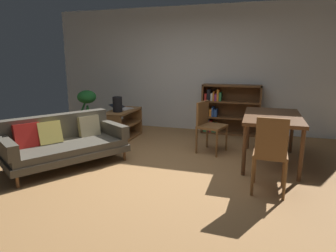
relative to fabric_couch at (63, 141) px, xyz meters
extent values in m
plane|color=#9E7042|center=(1.47, 0.20, -0.36)|extent=(8.16, 8.16, 0.00)
cube|color=silver|center=(1.47, 2.90, 0.99)|extent=(6.80, 0.10, 2.70)
cylinder|color=brown|center=(0.82, 0.43, -0.29)|extent=(0.04, 0.04, 0.16)
cylinder|color=brown|center=(-0.02, -0.91, -0.29)|extent=(0.04, 0.04, 0.16)
cylinder|color=brown|center=(0.19, 0.82, -0.29)|extent=(0.04, 0.04, 0.16)
cylinder|color=brown|center=(-0.65, -0.51, -0.29)|extent=(0.04, 0.04, 0.16)
cube|color=#474238|center=(0.09, -0.04, -0.16)|extent=(1.65, 1.93, 0.10)
cube|color=#474238|center=(0.09, -0.04, -0.06)|extent=(1.59, 1.85, 0.10)
cube|color=#474238|center=(-0.20, 0.14, 0.18)|extent=(1.04, 1.51, 0.38)
cube|color=#474238|center=(0.51, 0.63, 0.09)|extent=(0.77, 0.56, 0.20)
cube|color=#474238|center=(-0.34, -0.72, 0.09)|extent=(0.77, 0.56, 0.20)
cube|color=red|center=(-0.32, -0.35, 0.15)|extent=(0.35, 0.40, 0.37)
cube|color=tan|center=(-0.15, -0.10, 0.14)|extent=(0.38, 0.41, 0.36)
cube|color=tan|center=(0.17, 0.47, 0.14)|extent=(0.32, 0.37, 0.35)
cube|color=brown|center=(0.21, 2.11, -0.07)|extent=(0.43, 0.04, 0.59)
cube|color=brown|center=(0.21, 1.12, -0.07)|extent=(0.43, 0.04, 0.59)
cube|color=brown|center=(0.21, 1.61, -0.07)|extent=(0.43, 0.99, 0.04)
cube|color=brown|center=(0.21, 1.61, 0.20)|extent=(0.43, 1.03, 0.04)
cube|color=brown|center=(0.21, 1.61, -0.34)|extent=(0.43, 0.99, 0.04)
cube|color=silver|center=(0.22, 1.73, 0.23)|extent=(0.27, 0.36, 0.02)
cube|color=black|center=(0.03, 1.77, 0.28)|extent=(0.25, 0.34, 0.08)
cylinder|color=black|center=(0.22, 1.42, 0.37)|extent=(0.18, 0.18, 0.29)
cylinder|color=slate|center=(0.22, 1.42, 0.43)|extent=(0.10, 0.10, 0.01)
cylinder|color=#9E9389|center=(-0.72, 1.84, -0.27)|extent=(0.24, 0.24, 0.19)
cylinder|color=#287A33|center=(-0.64, 1.85, -0.01)|extent=(0.22, 0.07, 0.35)
cylinder|color=#287A33|center=(-0.75, 1.95, 0.03)|extent=(0.10, 0.25, 0.43)
cylinder|color=#287A33|center=(-0.86, 1.83, 0.11)|extent=(0.32, 0.07, 0.59)
cylinder|color=#287A33|center=(-0.72, 1.73, 0.01)|extent=(0.04, 0.26, 0.39)
ellipsoid|color=#287A33|center=(-0.72, 1.84, 0.43)|extent=(0.40, 0.40, 0.28)
cylinder|color=#56351E|center=(2.66, 1.66, -0.01)|extent=(0.06, 0.06, 0.71)
cylinder|color=#56351E|center=(2.66, 0.38, -0.01)|extent=(0.06, 0.06, 0.71)
cylinder|color=#56351E|center=(3.39, 1.66, -0.01)|extent=(0.06, 0.06, 0.71)
cylinder|color=#56351E|center=(3.39, 0.38, -0.01)|extent=(0.06, 0.06, 0.71)
cube|color=#56351E|center=(3.02, 1.02, 0.37)|extent=(0.82, 1.38, 0.05)
cylinder|color=brown|center=(2.81, 0.15, -0.14)|extent=(0.04, 0.04, 0.46)
cylinder|color=brown|center=(3.17, 0.13, -0.14)|extent=(0.04, 0.04, 0.46)
cylinder|color=brown|center=(2.80, -0.24, -0.14)|extent=(0.04, 0.04, 0.46)
cylinder|color=brown|center=(3.15, -0.26, -0.14)|extent=(0.04, 0.04, 0.46)
cube|color=brown|center=(2.98, -0.05, 0.11)|extent=(0.40, 0.44, 0.04)
cube|color=brown|center=(2.97, -0.25, 0.36)|extent=(0.35, 0.05, 0.45)
cylinder|color=brown|center=(2.31, 1.43, -0.15)|extent=(0.04, 0.04, 0.44)
cylinder|color=brown|center=(2.20, 1.02, -0.15)|extent=(0.04, 0.04, 0.44)
cylinder|color=brown|center=(1.95, 1.53, -0.15)|extent=(0.04, 0.04, 0.44)
cylinder|color=brown|center=(1.84, 1.12, -0.15)|extent=(0.04, 0.04, 0.44)
cube|color=brown|center=(2.07, 1.28, 0.09)|extent=(0.52, 0.55, 0.04)
cube|color=brown|center=(1.89, 1.33, 0.31)|extent=(0.14, 0.41, 0.40)
cube|color=brown|center=(1.66, 2.67, 0.16)|extent=(0.04, 0.33, 1.06)
cube|color=brown|center=(2.84, 2.67, 0.16)|extent=(0.04, 0.33, 1.06)
cube|color=brown|center=(2.25, 2.67, 0.68)|extent=(1.22, 0.33, 0.04)
cube|color=brown|center=(2.25, 2.67, -0.35)|extent=(1.22, 0.33, 0.04)
cube|color=brown|center=(2.25, 2.82, 0.16)|extent=(1.19, 0.04, 1.06)
cube|color=brown|center=(2.25, 2.67, 0.00)|extent=(1.19, 0.32, 0.04)
cube|color=brown|center=(2.25, 2.67, 0.33)|extent=(1.19, 0.32, 0.04)
cube|color=#337F47|center=(1.73, 2.65, -0.25)|extent=(0.07, 0.27, 0.15)
cube|color=#2D5199|center=(1.79, 2.65, -0.21)|extent=(0.04, 0.26, 0.23)
cube|color=red|center=(1.84, 2.64, -0.21)|extent=(0.05, 0.21, 0.24)
cube|color=#337F47|center=(1.88, 2.64, -0.23)|extent=(0.03, 0.21, 0.20)
cube|color=#337F47|center=(1.93, 2.65, -0.24)|extent=(0.06, 0.26, 0.18)
cube|color=red|center=(1.72, 2.65, 0.08)|extent=(0.06, 0.25, 0.14)
cube|color=gold|center=(1.78, 2.65, 0.09)|extent=(0.03, 0.25, 0.15)
cube|color=orange|center=(1.83, 2.64, 0.09)|extent=(0.05, 0.21, 0.15)
cube|color=#2D5199|center=(1.88, 2.66, 0.11)|extent=(0.03, 0.28, 0.19)
cube|color=#2D5199|center=(1.94, 2.64, 0.09)|extent=(0.07, 0.23, 0.15)
cube|color=red|center=(1.72, 2.64, 0.43)|extent=(0.05, 0.22, 0.15)
cube|color=black|center=(1.79, 2.65, 0.47)|extent=(0.06, 0.26, 0.24)
cube|color=silver|center=(1.85, 2.65, 0.43)|extent=(0.04, 0.24, 0.16)
cube|color=orange|center=(1.89, 2.66, 0.45)|extent=(0.03, 0.28, 0.19)
cube|color=#993884|center=(1.93, 2.64, 0.42)|extent=(0.04, 0.23, 0.14)
cube|color=orange|center=(1.98, 2.65, 0.47)|extent=(0.04, 0.27, 0.24)
cube|color=#337F47|center=(2.03, 2.64, 0.44)|extent=(0.05, 0.21, 0.18)
camera|label=1|loc=(2.81, -3.61, 1.23)|focal=31.30mm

